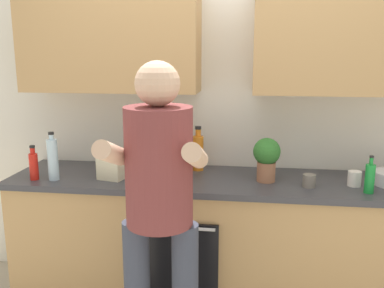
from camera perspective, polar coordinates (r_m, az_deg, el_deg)
back_wall_unit at (r=2.97m, az=4.58°, el=8.09°), size 4.00×0.38×2.50m
counter at (r=2.98m, az=3.95°, el=-12.95°), size 2.84×0.67×0.90m
person_standing at (r=2.16m, az=-4.43°, el=-7.36°), size 0.49×0.45×1.68m
bottle_soda at (r=2.72m, az=22.80°, el=-4.23°), size 0.06×0.06×0.23m
bottle_soy at (r=2.73m, az=-2.56°, el=-2.36°), size 0.06×0.06×0.29m
bottle_juice at (r=2.98m, az=0.83°, el=-1.04°), size 0.08×0.08×0.31m
bottle_water at (r=2.89m, az=-18.22°, el=-1.91°), size 0.07×0.07×0.32m
bottle_hotsauce at (r=2.95m, az=-20.53°, el=-2.69°), size 0.06×0.06×0.23m
cup_ceramic at (r=3.03m, az=-2.38°, el=-2.58°), size 0.09×0.09×0.08m
cup_stoneware at (r=2.72m, az=15.47°, el=-4.79°), size 0.08×0.08×0.08m
cup_coffee at (r=2.83m, az=21.01°, el=-4.36°), size 0.08×0.08×0.09m
knife_block at (r=2.85m, az=-4.13°, el=-1.87°), size 0.10×0.14×0.30m
potted_herb at (r=2.75m, az=10.01°, el=-1.68°), size 0.17×0.17×0.28m
grocery_bag_rice at (r=2.85m, az=-10.46°, el=-2.88°), size 0.20×0.21×0.17m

